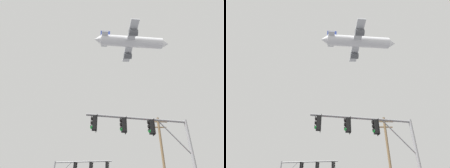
{
  "view_description": "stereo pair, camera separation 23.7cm",
  "coord_description": "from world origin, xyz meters",
  "views": [
    {
      "loc": [
        0.82,
        -4.94,
        1.49
      ],
      "look_at": [
        1.8,
        17.43,
        15.95
      ],
      "focal_mm": 30.96,
      "sensor_mm": 36.0,
      "label": 1
    },
    {
      "loc": [
        1.06,
        -4.95,
        1.49
      ],
      "look_at": [
        1.8,
        17.43,
        15.95
      ],
      "focal_mm": 30.96,
      "sensor_mm": 36.0,
      "label": 2
    }
  ],
  "objects": [
    {
      "name": "signal_pole_near",
      "position": [
        3.77,
        6.91,
        5.12
      ],
      "size": [
        6.78,
        1.21,
        6.59
      ],
      "color": "gray",
      "rests_on": "ground"
    },
    {
      "name": "utility_pole",
      "position": [
        7.38,
        16.95,
        5.73
      ],
      "size": [
        2.2,
        0.28,
        10.84
      ],
      "color": "brown",
      "rests_on": "ground"
    },
    {
      "name": "airplane",
      "position": [
        7.83,
        32.64,
        39.56
      ],
      "size": [
        20.46,
        15.81,
        5.59
      ],
      "color": "white"
    }
  ]
}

